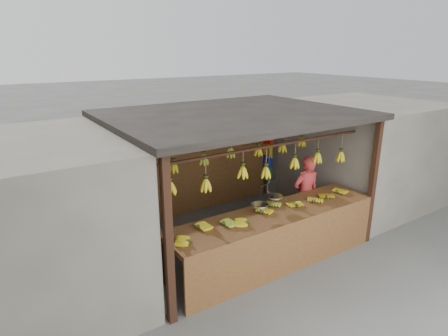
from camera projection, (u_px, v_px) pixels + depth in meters
ground at (233, 236)px, 7.18m from camera, size 80.00×80.00×0.00m
stall at (223, 133)px, 6.85m from camera, size 4.30×3.30×2.40m
neighbor_left at (9, 229)px, 4.95m from camera, size 3.00×3.00×2.30m
neighbor_right at (360, 152)px, 8.72m from camera, size 3.00×3.00×2.30m
counter at (280, 225)px, 6.03m from camera, size 3.81×0.87×0.96m
hanging_bananas at (233, 155)px, 6.68m from camera, size 3.55×2.23×0.39m
balance_scale at (267, 198)px, 6.03m from camera, size 0.69×0.40×0.92m
vendor at (306, 195)px, 7.14m from camera, size 0.61×0.44×1.55m
bag_bundles at (267, 156)px, 8.97m from camera, size 0.08×0.26×1.22m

